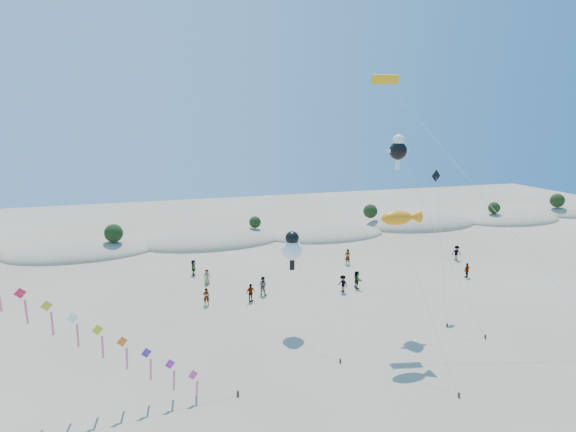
% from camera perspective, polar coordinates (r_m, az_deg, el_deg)
% --- Properties ---
extents(dune_ridge, '(145.30, 11.49, 5.57)m').
position_cam_1_polar(dune_ridge, '(64.63, -8.12, -2.90)').
color(dune_ridge, gray).
rests_on(dune_ridge, ground).
extents(fish_kite, '(2.95, 7.99, 9.89)m').
position_cam_1_polar(fish_kite, '(34.34, 13.25, -0.22)').
color(fish_kite, '#3F2D1E').
rests_on(fish_kite, ground).
extents(cartoon_kite_low, '(2.06, 7.72, 7.64)m').
position_cam_1_polar(cartoon_kite_low, '(37.21, 0.50, -3.76)').
color(cartoon_kite_low, '#3F2D1E').
rests_on(cartoon_kite_low, ground).
extents(cartoon_kite_high, '(4.94, 7.98, 14.88)m').
position_cam_1_polar(cartoon_kite_high, '(40.12, 12.95, 7.74)').
color(cartoon_kite_high, '#3F2D1E').
rests_on(cartoon_kite_high, ground).
extents(parafoil_kite, '(12.71, 13.73, 19.52)m').
position_cam_1_polar(parafoil_kite, '(39.86, 12.01, 14.89)').
color(parafoil_kite, '#3F2D1E').
rests_on(parafoil_kite, ground).
extents(dark_kite, '(2.54, 5.80, 11.79)m').
position_cam_1_polar(dark_kite, '(42.47, 17.41, 0.66)').
color(dark_kite, '#3F2D1E').
rests_on(dark_kite, ground).
extents(beachgoers, '(30.53, 10.64, 1.79)m').
position_cam_1_polar(beachgoers, '(48.60, 4.04, -6.84)').
color(beachgoers, slate).
rests_on(beachgoers, ground).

